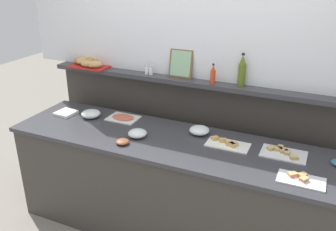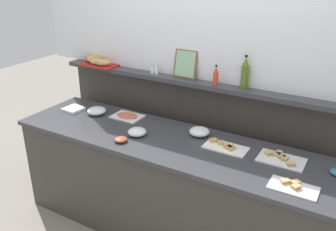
{
  "view_description": "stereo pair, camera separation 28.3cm",
  "coord_description": "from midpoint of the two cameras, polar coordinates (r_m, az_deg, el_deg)",
  "views": [
    {
      "loc": [
        1.04,
        -2.38,
        2.24
      ],
      "look_at": [
        -0.08,
        0.1,
        1.08
      ],
      "focal_mm": 38.59,
      "sensor_mm": 36.0,
      "label": 1
    },
    {
      "loc": [
        1.29,
        -2.25,
        2.24
      ],
      "look_at": [
        -0.08,
        0.1,
        1.08
      ],
      "focal_mm": 38.59,
      "sensor_mm": 36.0,
      "label": 2
    }
  ],
  "objects": [
    {
      "name": "sandwich_platter_rear",
      "position": [
        2.8,
        20.23,
        -6.52
      ],
      "size": [
        0.33,
        0.21,
        0.04
      ],
      "color": "silver",
      "rests_on": "buffet_counter"
    },
    {
      "name": "olive_oil_bottle",
      "position": [
        3.02,
        14.72,
        6.36
      ],
      "size": [
        0.06,
        0.06,
        0.28
      ],
      "color": "#56661E",
      "rests_on": "back_ledge_unit"
    },
    {
      "name": "buffet_counter",
      "position": [
        3.15,
        3.03,
        -11.4
      ],
      "size": [
        2.78,
        0.74,
        0.91
      ],
      "color": "#3D3833",
      "rests_on": "ground_plane"
    },
    {
      "name": "hot_sauce_bottle",
      "position": [
        3.06,
        10.21,
        6.05
      ],
      "size": [
        0.04,
        0.04,
        0.18
      ],
      "color": "red",
      "rests_on": "back_ledge_unit"
    },
    {
      "name": "cold_cuts_platter",
      "position": [
        3.35,
        -4.05,
        -0.14
      ],
      "size": [
        0.28,
        0.21,
        0.02
      ],
      "color": "white",
      "rests_on": "buffet_counter"
    },
    {
      "name": "ground_plane",
      "position": [
        3.86,
        7.11,
        -12.56
      ],
      "size": [
        12.0,
        12.0,
        0.0
      ],
      "primitive_type": "plane",
      "color": "gray"
    },
    {
      "name": "pepper_shaker",
      "position": [
        3.34,
        0.6,
        7.22
      ],
      "size": [
        0.03,
        0.03,
        0.09
      ],
      "color": "white",
      "rests_on": "back_ledge_unit"
    },
    {
      "name": "salt_shaker",
      "position": [
        3.36,
        -0.06,
        7.32
      ],
      "size": [
        0.03,
        0.03,
        0.09
      ],
      "color": "white",
      "rests_on": "back_ledge_unit"
    },
    {
      "name": "sandwich_platter_side",
      "position": [
        2.51,
        22.3,
        -10.47
      ],
      "size": [
        0.31,
        0.17,
        0.04
      ],
      "color": "white",
      "rests_on": "buffet_counter"
    },
    {
      "name": "glass_bowl_small",
      "position": [
        2.98,
        -2.2,
        -2.71
      ],
      "size": [
        0.16,
        0.16,
        0.06
      ],
      "color": "silver",
      "rests_on": "buffet_counter"
    },
    {
      "name": "upper_wall_panel",
      "position": [
        3.13,
        8.69,
        17.41
      ],
      "size": [
        3.5,
        0.08,
        1.32
      ],
      "primitive_type": "cube",
      "color": "white",
      "rests_on": "back_ledge_unit"
    },
    {
      "name": "glass_bowl_large",
      "position": [
        3.01,
        7.68,
        -2.64
      ],
      "size": [
        0.17,
        0.17,
        0.07
      ],
      "color": "silver",
      "rests_on": "buffet_counter"
    },
    {
      "name": "sandwich_platter_front",
      "position": [
        2.85,
        11.87,
        -4.93
      ],
      "size": [
        0.34,
        0.18,
        0.04
      ],
      "color": "white",
      "rests_on": "buffet_counter"
    },
    {
      "name": "framed_picture",
      "position": [
        3.22,
        5.32,
        8.07
      ],
      "size": [
        0.22,
        0.07,
        0.25
      ],
      "color": "brown",
      "rests_on": "back_ledge_unit"
    },
    {
      "name": "condiment_bowl_dark",
      "position": [
        2.89,
        -4.69,
        -3.87
      ],
      "size": [
        0.11,
        0.11,
        0.04
      ],
      "primitive_type": "ellipsoid",
      "color": "brown",
      "rests_on": "buffet_counter"
    },
    {
      "name": "bread_basket",
      "position": [
        3.71,
        -8.74,
        8.5
      ],
      "size": [
        0.41,
        0.3,
        0.08
      ],
      "color": "#B2231E",
      "rests_on": "back_ledge_unit"
    },
    {
      "name": "napkin_stack",
      "position": [
        3.58,
        -12.54,
        0.96
      ],
      "size": [
        0.18,
        0.18,
        0.03
      ],
      "primitive_type": "cube",
      "rotation": [
        0.0,
        0.0,
        -0.08
      ],
      "color": "white",
      "rests_on": "buffet_counter"
    },
    {
      "name": "back_ledge_unit",
      "position": [
        3.47,
        7.29,
        -3.95
      ],
      "size": [
        2.9,
        0.22,
        1.28
      ],
      "color": "#3D3833",
      "rests_on": "ground_plane"
    },
    {
      "name": "glass_bowl_medium",
      "position": [
        3.43,
        -8.91,
        0.65
      ],
      "size": [
        0.18,
        0.18,
        0.07
      ],
      "color": "silver",
      "rests_on": "buffet_counter"
    }
  ]
}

